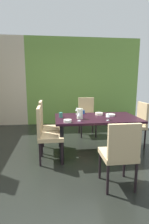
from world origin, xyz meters
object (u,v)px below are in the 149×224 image
object	(u,v)px
chair_left_near	(46,132)
wine_glass_center	(77,109)
chair_head_near	(120,152)
serving_bowl_front	(99,114)
dining_table	(96,121)
chair_left_far	(47,124)
serving_bowl_right	(67,121)
cup_near_window	(61,115)
wine_glass_left	(79,114)
serving_bowl_near_shelf	(110,115)
chair_right_far	(137,122)
cup_west	(83,112)
pitcher_east	(80,114)
wine_glass_south	(108,115)
chair_head_far	(87,115)

from	to	relation	value
chair_left_near	wine_glass_center	world-z (taller)	chair_left_near
chair_head_near	serving_bowl_front	world-z (taller)	chair_head_near
dining_table	chair_left_far	bearing A→B (deg)	165.46
serving_bowl_right	cup_near_window	world-z (taller)	cup_near_window
wine_glass_left	serving_bowl_near_shelf	bearing A→B (deg)	28.09
chair_right_far	cup_west	world-z (taller)	chair_right_far
cup_near_window	serving_bowl_front	bearing A→B (deg)	10.78
wine_glass_center	cup_near_window	size ratio (longest dim) A/B	1.61
chair_left_far	wine_glass_center	bearing A→B (deg)	97.40
chair_head_near	wine_glass_left	world-z (taller)	chair_head_near
chair_left_near	pitcher_east	distance (m)	0.71
serving_bowl_front	cup_near_window	xyz separation A→B (m)	(-0.81, -0.15, 0.03)
chair_left_far	cup_near_window	size ratio (longest dim) A/B	10.56
wine_glass_south	serving_bowl_front	distance (m)	0.51
chair_head_near	wine_glass_center	bearing A→B (deg)	103.18
serving_bowl_near_shelf	wine_glass_left	bearing A→B (deg)	-151.91
chair_head_far	wine_glass_left	xyz separation A→B (m)	(-0.43, -1.50, 0.32)
chair_left_near	chair_head_near	bearing A→B (deg)	46.32
dining_table	pitcher_east	xyz separation A→B (m)	(-0.35, -0.11, 0.18)
wine_glass_center	serving_bowl_front	world-z (taller)	wine_glass_center
serving_bowl_near_shelf	serving_bowl_front	bearing A→B (deg)	150.89
dining_table	chair_head_near	size ratio (longest dim) A/B	1.72
chair_head_near	serving_bowl_right	distance (m)	1.08
chair_head_near	pitcher_east	xyz separation A→B (m)	(-0.37, 1.10, 0.31)
wine_glass_center	wine_glass_south	size ratio (longest dim) A/B	1.16
wine_glass_left	wine_glass_center	size ratio (longest dim) A/B	1.03
chair_left_near	serving_bowl_front	bearing A→B (deg)	112.90
chair_right_far	cup_west	distance (m)	1.21
dining_table	serving_bowl_near_shelf	size ratio (longest dim) A/B	8.47
wine_glass_south	cup_near_window	size ratio (longest dim) A/B	1.38
dining_table	wine_glass_center	size ratio (longest dim) A/B	10.23
cup_west	cup_near_window	world-z (taller)	cup_near_window
chair_left_far	chair_head_near	distance (m)	1.78
dining_table	serving_bowl_near_shelf	world-z (taller)	serving_bowl_near_shelf
wine_glass_left	pitcher_east	distance (m)	0.19
serving_bowl_near_shelf	cup_near_window	xyz separation A→B (m)	(-1.01, -0.04, 0.03)
pitcher_east	chair_left_far	bearing A→B (deg)	150.29
chair_right_far	serving_bowl_right	world-z (taller)	chair_right_far
chair_head_far	cup_near_window	world-z (taller)	chair_head_far
wine_glass_center	serving_bowl_near_shelf	size ratio (longest dim) A/B	0.83
chair_left_near	serving_bowl_front	distance (m)	1.20
chair_left_near	chair_right_far	bearing A→B (deg)	104.60
wine_glass_south	cup_west	bearing A→B (deg)	116.21
chair_left_far	chair_right_far	distance (m)	1.97
chair_left_near	cup_west	size ratio (longest dim) A/B	12.82
chair_head_near	pitcher_east	world-z (taller)	chair_head_near
cup_near_window	serving_bowl_right	bearing A→B (deg)	-76.72
chair_left_far	chair_left_near	distance (m)	0.51
chair_right_far	serving_bowl_near_shelf	distance (m)	0.72
chair_head_far	chair_left_near	distance (m)	1.79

